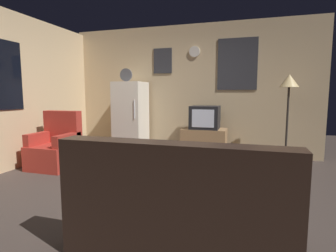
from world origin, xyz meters
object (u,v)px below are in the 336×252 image
(coffee_table, at_px, (124,169))
(book_stack, at_px, (237,158))
(fridge, at_px, (131,118))
(mug_ceramic_white, at_px, (116,146))
(wine_glass, at_px, (115,149))
(couch, at_px, (180,213))
(crt_tv, at_px, (205,117))
(remote_control, at_px, (126,151))
(armchair, at_px, (56,148))
(tv_stand, at_px, (204,144))
(standing_lamp, at_px, (289,88))

(coffee_table, xyz_separation_m, book_stack, (1.44, 1.75, -0.16))
(fridge, relative_size, mug_ceramic_white, 19.67)
(wine_glass, bearing_deg, coffee_table, 78.70)
(mug_ceramic_white, xyz_separation_m, couch, (1.28, -1.39, -0.21))
(crt_tv, height_order, mug_ceramic_white, crt_tv)
(remote_control, relative_size, armchair, 0.16)
(remote_control, height_order, couch, couch)
(crt_tv, xyz_separation_m, wine_glass, (-0.84, -2.06, -0.26))
(crt_tv, relative_size, couch, 0.32)
(remote_control, bearing_deg, mug_ceramic_white, 139.51)
(crt_tv, distance_m, remote_control, 2.04)
(tv_stand, height_order, mug_ceramic_white, tv_stand)
(coffee_table, xyz_separation_m, couch, (1.11, -1.27, 0.08))
(armchair, height_order, book_stack, armchair)
(tv_stand, distance_m, mug_ceramic_white, 2.02)
(crt_tv, height_order, armchair, crt_tv)
(wine_glass, bearing_deg, tv_stand, 67.95)
(standing_lamp, bearing_deg, remote_control, -141.39)
(coffee_table, height_order, wine_glass, wine_glass)
(tv_stand, bearing_deg, armchair, -149.23)
(crt_tv, xyz_separation_m, coffee_table, (-0.81, -1.88, -0.57))
(crt_tv, relative_size, armchair, 0.56)
(remote_control, xyz_separation_m, couch, (1.08, -1.29, -0.17))
(remote_control, bearing_deg, crt_tv, 52.00)
(standing_lamp, distance_m, book_stack, 1.52)
(crt_tv, distance_m, armchair, 2.75)
(crt_tv, bearing_deg, book_stack, -11.70)
(tv_stand, xyz_separation_m, remote_control, (-0.77, -1.86, 0.19))
(book_stack, bearing_deg, mug_ceramic_white, -134.61)
(mug_ceramic_white, distance_m, remote_control, 0.23)
(book_stack, bearing_deg, remote_control, -129.16)
(fridge, distance_m, tv_stand, 1.63)
(crt_tv, bearing_deg, fridge, 179.58)
(standing_lamp, height_order, couch, standing_lamp)
(wine_glass, distance_m, armchair, 1.65)
(standing_lamp, relative_size, wine_glass, 10.60)
(mug_ceramic_white, xyz_separation_m, book_stack, (1.61, 1.63, -0.44))
(coffee_table, bearing_deg, armchair, 161.70)
(crt_tv, height_order, remote_control, crt_tv)
(crt_tv, bearing_deg, standing_lamp, -3.08)
(armchair, bearing_deg, wine_glass, -24.55)
(wine_glass, distance_m, remote_control, 0.22)
(fridge, bearing_deg, couch, -59.37)
(coffee_table, distance_m, mug_ceramic_white, 0.35)
(book_stack, bearing_deg, standing_lamp, 3.65)
(fridge, height_order, remote_control, fridge)
(mug_ceramic_white, bearing_deg, fridge, 108.39)
(fridge, xyz_separation_m, crt_tv, (1.57, -0.01, 0.05))
(tv_stand, bearing_deg, standing_lamp, -3.10)
(standing_lamp, distance_m, mug_ceramic_white, 3.07)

